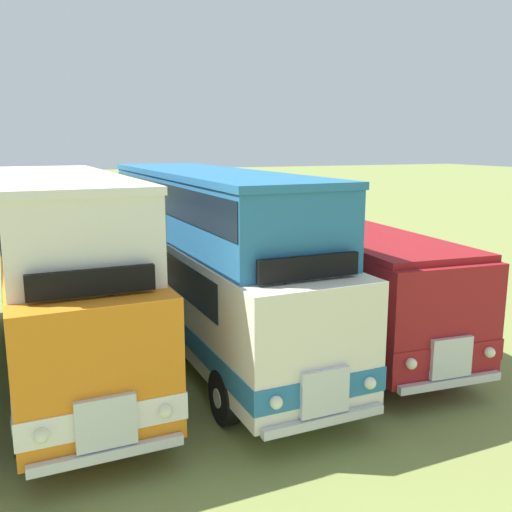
{
  "coord_description": "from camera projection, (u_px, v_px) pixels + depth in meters",
  "views": [
    {
      "loc": [
        2.9,
        -13.25,
        5.16
      ],
      "look_at": [
        8.2,
        -0.1,
        2.3
      ],
      "focal_mm": 39.51,
      "sensor_mm": 36.0,
      "label": 1
    }
  ],
  "objects": [
    {
      "name": "bus_seventh_in_row",
      "position": [
        333.0,
        269.0,
        15.46
      ],
      "size": [
        3.1,
        10.37,
        2.99
      ],
      "color": "maroon",
      "rests_on": "ground"
    },
    {
      "name": "bus_sixth_in_row",
      "position": [
        209.0,
        252.0,
        14.09
      ],
      "size": [
        2.96,
        11.19,
        4.49
      ],
      "color": "silver",
      "rests_on": "ground"
    },
    {
      "name": "bus_fifth_in_row",
      "position": [
        63.0,
        265.0,
        12.59
      ],
      "size": [
        2.95,
        10.12,
        4.49
      ],
      "color": "orange",
      "rests_on": "ground"
    }
  ]
}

